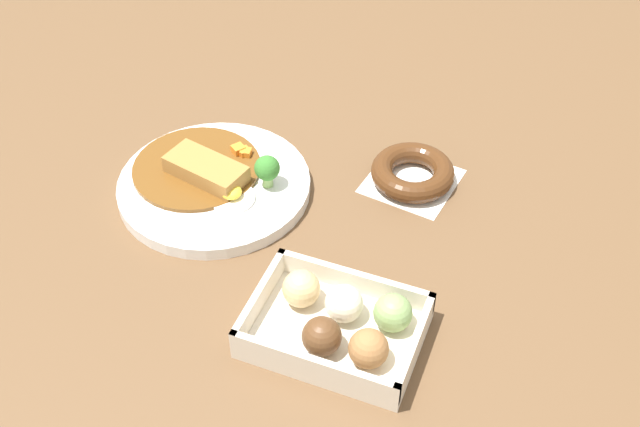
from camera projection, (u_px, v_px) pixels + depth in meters
ground_plane at (258, 192)px, 1.09m from camera, size 1.60×1.60×0.00m
curry_plate at (214, 182)px, 1.08m from camera, size 0.26×0.26×0.07m
donut_box at (340, 324)px, 0.89m from camera, size 0.19×0.14×0.06m
chocolate_ring_donut at (413, 173)px, 1.09m from camera, size 0.13×0.13×0.03m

